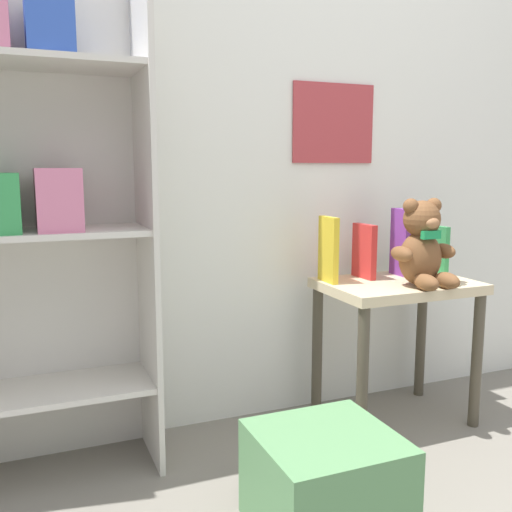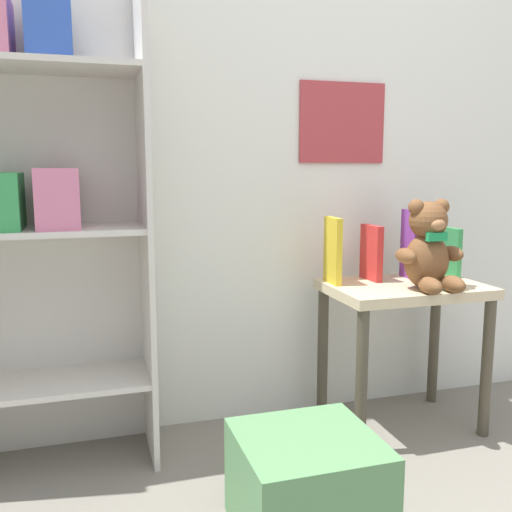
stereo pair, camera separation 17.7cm
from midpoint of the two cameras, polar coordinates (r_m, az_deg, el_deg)
name	(u,v)px [view 1 (the left image)]	position (r m, az deg, el deg)	size (l,w,h in m)	color
wall_back	(296,88)	(2.22, 1.65, 16.49)	(4.80, 0.07, 2.50)	silver
bookshelf_side	(28,199)	(1.86, -24.44, 5.22)	(0.70, 0.30, 1.52)	beige
display_table	(397,307)	(2.17, 11.64, -5.06)	(0.55, 0.38, 0.54)	beige
teddy_bear	(423,246)	(2.07, 13.99, 0.95)	(0.24, 0.22, 0.31)	brown
book_standing_yellow	(328,250)	(2.07, 4.84, 0.63)	(0.02, 0.12, 0.24)	gold
book_standing_red	(364,251)	(2.17, 8.49, 0.47)	(0.03, 0.13, 0.20)	red
book_standing_purple	(401,242)	(2.25, 12.16, 1.35)	(0.03, 0.10, 0.26)	purple
book_standing_green	(438,249)	(2.34, 15.66, 0.62)	(0.02, 0.11, 0.19)	#33934C
storage_bin	(325,484)	(1.60, 3.58, -21.83)	(0.35, 0.35, 0.27)	#568956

